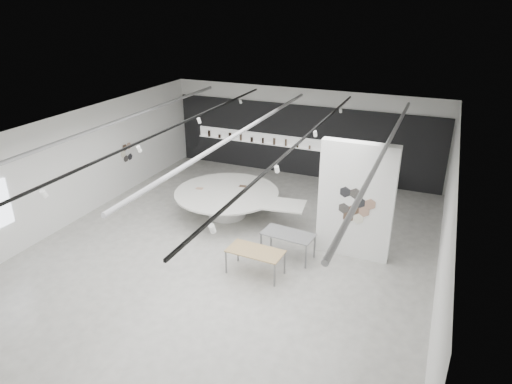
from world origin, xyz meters
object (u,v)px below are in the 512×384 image
at_px(kitchen_counter, 369,177).
at_px(display_island, 229,200).
at_px(partition_column, 356,201).
at_px(sample_table_stone, 288,236).
at_px(sample_table_wood, 255,252).

bearing_deg(kitchen_counter, display_island, -127.77).
distance_m(partition_column, display_island, 4.88).
bearing_deg(kitchen_counter, partition_column, -80.73).
relative_size(partition_column, display_island, 0.71).
relative_size(partition_column, sample_table_stone, 2.23).
bearing_deg(sample_table_wood, sample_table_stone, 65.49).
bearing_deg(partition_column, sample_table_wood, -137.43).
height_order(sample_table_stone, kitchen_counter, kitchen_counter).
bearing_deg(partition_column, display_island, 168.64).
distance_m(display_island, kitchen_counter, 6.22).
height_order(sample_table_wood, kitchen_counter, kitchen_counter).
bearing_deg(display_island, partition_column, -19.26).
bearing_deg(sample_table_wood, display_island, 127.38).
distance_m(sample_table_wood, sample_table_stone, 1.34).
relative_size(display_island, sample_table_wood, 3.12).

